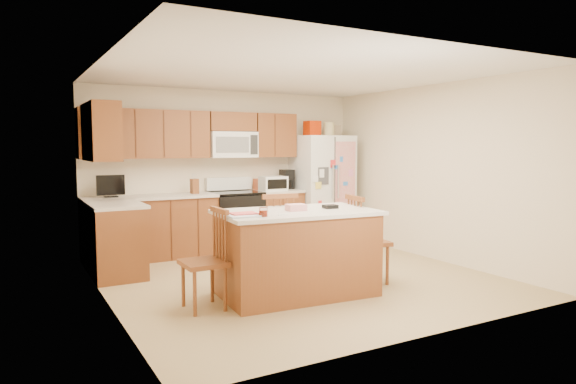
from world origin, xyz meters
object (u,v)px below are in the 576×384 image
windsor_chair_back (276,240)px  windsor_chair_right (366,242)px  refrigerator (322,188)px  island (297,252)px  windsor_chair_left (206,262)px  stove (235,220)px

windsor_chair_back → windsor_chair_right: windsor_chair_back is taller
refrigerator → windsor_chair_right: bearing=-111.5°
island → refrigerator: bearing=52.2°
windsor_chair_back → windsor_chair_right: size_ratio=1.03×
island → windsor_chair_right: (0.97, 0.04, 0.02)m
windsor_chair_left → windsor_chair_back: bearing=28.2°
windsor_chair_left → stove: bearing=61.0°
refrigerator → island: bearing=-127.8°
windsor_chair_left → island: bearing=-1.3°
island → windsor_chair_left: size_ratio=1.75×
refrigerator → windsor_chair_back: size_ratio=1.90×
windsor_chair_left → windsor_chair_back: windsor_chair_back is taller
refrigerator → windsor_chair_left: 3.90m
stove → windsor_chair_back: size_ratio=1.05×
windsor_chair_right → island: bearing=-177.9°
refrigerator → windsor_chair_left: size_ratio=2.02×
windsor_chair_back → windsor_chair_right: (0.92, -0.57, -0.01)m
refrigerator → windsor_chair_right: 2.69m
windsor_chair_left → windsor_chair_back: size_ratio=0.94×
windsor_chair_left → windsor_chair_right: 2.01m
windsor_chair_right → refrigerator: bearing=68.5°
stove → refrigerator: bearing=-2.3°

